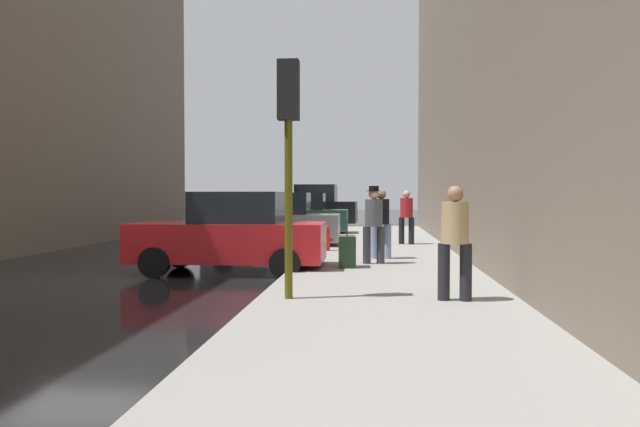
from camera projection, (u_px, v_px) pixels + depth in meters
ground_plane at (76, 283)px, 12.15m from camera, size 120.00×120.00×0.00m
sidewalk at (385, 283)px, 11.63m from camera, size 4.00×40.00×0.15m
parked_red_hatchback at (231, 235)px, 13.72m from camera, size 4.22×2.11×1.79m
parked_gray_coupe at (274, 222)px, 19.65m from camera, size 4.23×2.11×1.79m
parked_dark_green_sedan at (298, 216)px, 25.82m from camera, size 4.22×2.10×1.79m
parked_black_suv at (313, 208)px, 32.27m from camera, size 4.66×2.18×2.25m
fire_hydrant at (326, 238)px, 17.54m from camera, size 0.42×0.22×0.70m
traffic_light at (289, 126)px, 9.39m from camera, size 0.32×0.32×3.60m
pedestrian_with_beanie at (374, 221)px, 14.21m from camera, size 0.52×0.47×1.78m
pedestrian_in_tan_coat at (455, 237)px, 9.25m from camera, size 0.52×0.44×1.71m
pedestrian_in_red_jacket at (406, 214)px, 19.82m from camera, size 0.53×0.50×1.71m
pedestrian_in_jeans at (381, 220)px, 15.35m from camera, size 0.50×0.40×1.71m
rolling_suitcase at (347, 252)px, 13.53m from camera, size 0.40×0.59×1.04m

